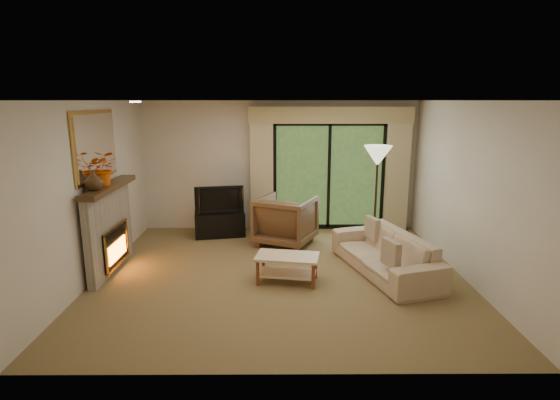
{
  "coord_description": "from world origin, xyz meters",
  "views": [
    {
      "loc": [
        -0.03,
        -6.25,
        2.6
      ],
      "look_at": [
        0.0,
        0.3,
        1.1
      ],
      "focal_mm": 28.0,
      "sensor_mm": 36.0,
      "label": 1
    }
  ],
  "objects_px": {
    "coffee_table": "(287,268)",
    "sofa": "(385,253)",
    "armchair": "(286,220)",
    "media_console": "(220,224)"
  },
  "relations": [
    {
      "from": "coffee_table",
      "to": "sofa",
      "type": "bearing_deg",
      "value": 22.72
    },
    {
      "from": "sofa",
      "to": "coffee_table",
      "type": "height_order",
      "value": "sofa"
    },
    {
      "from": "sofa",
      "to": "coffee_table",
      "type": "relative_size",
      "value": 2.37
    },
    {
      "from": "sofa",
      "to": "coffee_table",
      "type": "xyz_separation_m",
      "value": [
        -1.5,
        -0.35,
        -0.11
      ]
    },
    {
      "from": "armchair",
      "to": "sofa",
      "type": "height_order",
      "value": "armchair"
    },
    {
      "from": "sofa",
      "to": "media_console",
      "type": "bearing_deg",
      "value": -140.23
    },
    {
      "from": "sofa",
      "to": "coffee_table",
      "type": "bearing_deg",
      "value": -93.11
    },
    {
      "from": "media_console",
      "to": "armchair",
      "type": "height_order",
      "value": "armchair"
    },
    {
      "from": "media_console",
      "to": "coffee_table",
      "type": "relative_size",
      "value": 1.06
    },
    {
      "from": "media_console",
      "to": "sofa",
      "type": "height_order",
      "value": "sofa"
    }
  ]
}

